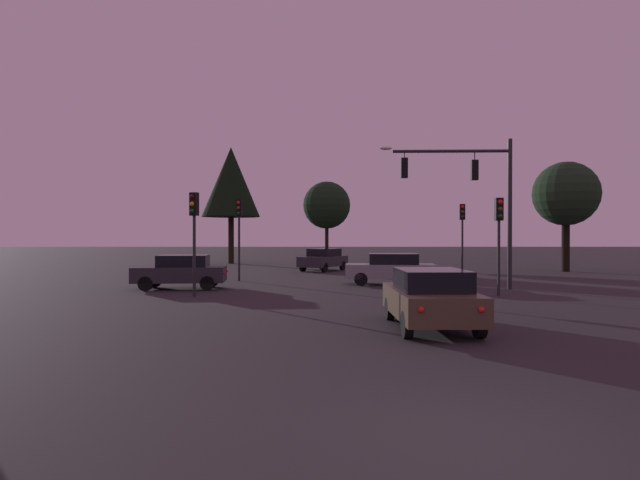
# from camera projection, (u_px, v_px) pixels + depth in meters

# --- Properties ---
(ground_plane) EXTENTS (168.00, 168.00, 0.00)m
(ground_plane) POSITION_uv_depth(u_px,v_px,m) (347.00, 276.00, 30.12)
(ground_plane) COLOR #262326
(ground_plane) RESTS_ON ground
(traffic_signal_mast_arm) EXTENTS (5.89, 0.51, 6.71)m
(traffic_signal_mast_arm) POSITION_uv_depth(u_px,v_px,m) (473.00, 186.00, 22.39)
(traffic_signal_mast_arm) COLOR #232326
(traffic_signal_mast_arm) RESTS_ON ground
(traffic_light_corner_left) EXTENTS (0.33, 0.37, 4.21)m
(traffic_light_corner_left) POSITION_uv_depth(u_px,v_px,m) (462.00, 225.00, 28.65)
(traffic_light_corner_left) COLOR #232326
(traffic_light_corner_left) RESTS_ON ground
(traffic_light_corner_right) EXTENTS (0.30, 0.35, 3.89)m
(traffic_light_corner_right) POSITION_uv_depth(u_px,v_px,m) (499.00, 226.00, 19.80)
(traffic_light_corner_right) COLOR #232326
(traffic_light_corner_right) RESTS_ON ground
(traffic_light_median) EXTENTS (0.32, 0.36, 4.31)m
(traffic_light_median) POSITION_uv_depth(u_px,v_px,m) (239.00, 223.00, 26.46)
(traffic_light_median) COLOR #232326
(traffic_light_median) RESTS_ON ground
(traffic_light_far_side) EXTENTS (0.36, 0.39, 4.07)m
(traffic_light_far_side) POSITION_uv_depth(u_px,v_px,m) (194.00, 223.00, 19.45)
(traffic_light_far_side) COLOR #232326
(traffic_light_far_side) RESTS_ON ground
(car_nearside_lane) EXTENTS (1.91, 4.01, 1.52)m
(car_nearside_lane) POSITION_uv_depth(u_px,v_px,m) (430.00, 297.00, 12.83)
(car_nearside_lane) COLOR #473828
(car_nearside_lane) RESTS_ON ground
(car_crossing_left) EXTENTS (4.51, 2.06, 1.52)m
(car_crossing_left) POSITION_uv_depth(u_px,v_px,m) (391.00, 268.00, 24.50)
(car_crossing_left) COLOR gray
(car_crossing_left) RESTS_ON ground
(car_crossing_right) EXTENTS (4.16, 2.06, 1.52)m
(car_crossing_right) POSITION_uv_depth(u_px,v_px,m) (181.00, 271.00, 22.47)
(car_crossing_right) COLOR #232328
(car_crossing_right) RESTS_ON ground
(car_far_lane) EXTENTS (3.58, 4.32, 1.52)m
(car_far_lane) POSITION_uv_depth(u_px,v_px,m) (323.00, 259.00, 34.32)
(car_far_lane) COLOR #232328
(car_far_lane) RESTS_ON ground
(tree_behind_sign) EXTENTS (4.28, 4.28, 7.36)m
(tree_behind_sign) POSITION_uv_depth(u_px,v_px,m) (566.00, 194.00, 33.51)
(tree_behind_sign) COLOR black
(tree_behind_sign) RESTS_ON ground
(tree_left_far) EXTENTS (3.96, 3.96, 6.96)m
(tree_left_far) POSITION_uv_depth(u_px,v_px,m) (327.00, 205.00, 41.96)
(tree_left_far) COLOR black
(tree_left_far) RESTS_ON ground
(tree_center_horizon) EXTENTS (5.03, 5.03, 10.15)m
(tree_center_horizon) POSITION_uv_depth(u_px,v_px,m) (231.00, 182.00, 43.55)
(tree_center_horizon) COLOR black
(tree_center_horizon) RESTS_ON ground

